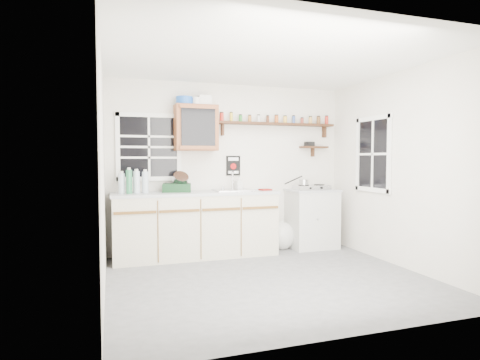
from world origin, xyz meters
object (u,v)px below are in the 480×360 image
object	(u,v)px
upper_cabinet	(196,128)
dish_rack	(178,185)
spice_shelf	(277,123)
right_cabinet	(312,218)
hotplate	(312,187)
main_cabinet	(196,224)

from	to	relation	value
upper_cabinet	dish_rack	xyz separation A→B (m)	(-0.28, -0.06, -0.81)
spice_shelf	dish_rack	world-z (taller)	spice_shelf
spice_shelf	dish_rack	distance (m)	1.82
right_cabinet	hotplate	xyz separation A→B (m)	(-0.02, -0.02, 0.49)
hotplate	main_cabinet	bearing A→B (deg)	177.45
main_cabinet	right_cabinet	size ratio (longest dim) A/B	2.54
main_cabinet	spice_shelf	world-z (taller)	spice_shelf
upper_cabinet	spice_shelf	world-z (taller)	upper_cabinet
main_cabinet	dish_rack	xyz separation A→B (m)	(-0.24, 0.08, 0.55)
main_cabinet	dish_rack	bearing A→B (deg)	161.61
hotplate	dish_rack	bearing A→B (deg)	175.19
right_cabinet	upper_cabinet	world-z (taller)	upper_cabinet
upper_cabinet	right_cabinet	bearing A→B (deg)	-3.76
upper_cabinet	dish_rack	bearing A→B (deg)	-167.06
right_cabinet	upper_cabinet	size ratio (longest dim) A/B	1.40
hotplate	spice_shelf	bearing A→B (deg)	154.56
upper_cabinet	spice_shelf	size ratio (longest dim) A/B	0.34
main_cabinet	hotplate	xyz separation A→B (m)	(1.81, 0.01, 0.48)
right_cabinet	spice_shelf	bearing A→B (deg)	160.03
main_cabinet	upper_cabinet	xyz separation A→B (m)	(0.03, 0.14, 1.36)
main_cabinet	dish_rack	world-z (taller)	dish_rack
spice_shelf	hotplate	world-z (taller)	spice_shelf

